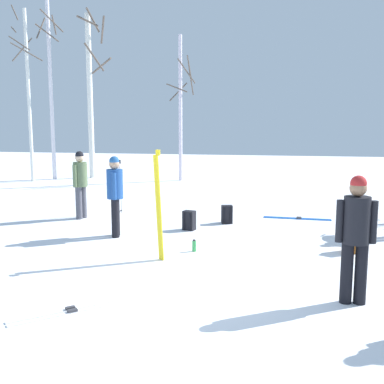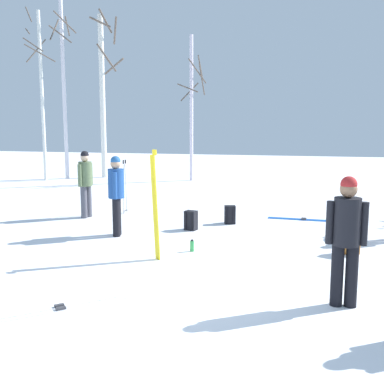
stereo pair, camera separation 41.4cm
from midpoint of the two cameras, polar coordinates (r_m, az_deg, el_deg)
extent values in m
plane|color=white|center=(6.99, -4.78, -11.26)|extent=(60.00, 60.00, 0.00)
cylinder|color=black|center=(6.37, 18.78, -9.76)|extent=(0.16, 0.16, 0.82)
cylinder|color=black|center=(6.34, 17.16, -9.77)|extent=(0.16, 0.16, 0.82)
cylinder|color=black|center=(6.18, 18.27, -3.40)|extent=(0.34, 0.34, 0.62)
sphere|color=#997051|center=(6.11, 18.45, 0.46)|extent=(0.22, 0.22, 0.22)
sphere|color=#B22626|center=(6.10, 18.48, 1.02)|extent=(0.21, 0.21, 0.21)
cylinder|color=black|center=(6.22, 20.18, -3.60)|extent=(0.10, 0.10, 0.56)
cylinder|color=black|center=(6.15, 16.33, -3.55)|extent=(0.10, 0.10, 0.56)
cylinder|color=#4C4C56|center=(11.80, -15.08, -1.36)|extent=(0.16, 0.16, 0.82)
cylinder|color=#4C4C56|center=(11.93, -14.53, -1.23)|extent=(0.16, 0.16, 0.82)
cylinder|color=#566B47|center=(11.77, -14.93, 2.16)|extent=(0.34, 0.34, 0.62)
sphere|color=beige|center=(11.73, -15.01, 4.20)|extent=(0.22, 0.22, 0.22)
sphere|color=black|center=(11.73, -15.02, 4.50)|extent=(0.21, 0.21, 0.21)
cylinder|color=#566B47|center=(11.61, -15.59, 1.96)|extent=(0.10, 0.10, 0.56)
cylinder|color=#566B47|center=(11.93, -14.28, 2.17)|extent=(0.10, 0.10, 0.56)
cylinder|color=black|center=(9.88, -10.76, -3.08)|extent=(0.16, 0.16, 0.82)
cylinder|color=black|center=(9.70, -10.88, -3.29)|extent=(0.16, 0.16, 0.82)
cylinder|color=#1E478C|center=(9.67, -10.94, 1.00)|extent=(0.34, 0.34, 0.62)
sphere|color=tan|center=(9.63, -11.01, 3.48)|extent=(0.22, 0.22, 0.22)
sphere|color=#265999|center=(9.62, -11.02, 3.84)|extent=(0.21, 0.21, 0.21)
cylinder|color=#1E478C|center=(9.88, -10.80, 1.04)|extent=(0.10, 0.10, 0.56)
cylinder|color=#1E478C|center=(9.47, -11.08, 0.72)|extent=(0.10, 0.10, 0.56)
ellipsoid|color=beige|center=(10.09, 18.38, -3.12)|extent=(0.30, 0.62, 0.26)
sphere|color=beige|center=(9.76, 18.87, -3.14)|extent=(0.18, 0.18, 0.18)
ellipsoid|color=beige|center=(9.70, 18.96, -3.32)|extent=(0.07, 0.11, 0.06)
cylinder|color=beige|center=(10.41, 17.94, -2.31)|extent=(0.06, 0.19, 0.17)
cylinder|color=beige|center=(9.98, 19.01, -4.86)|extent=(0.07, 0.07, 0.28)
cylinder|color=beige|center=(9.94, 18.15, -4.87)|extent=(0.07, 0.07, 0.28)
cylinder|color=beige|center=(10.35, 18.47, -4.37)|extent=(0.07, 0.07, 0.28)
cylinder|color=beige|center=(10.31, 17.64, -4.38)|extent=(0.07, 0.07, 0.28)
cube|color=yellow|center=(7.94, -5.87, -1.98)|extent=(0.18, 0.14, 1.85)
cube|color=yellow|center=(7.83, -5.98, 4.98)|extent=(0.06, 0.05, 0.10)
cube|color=yellow|center=(7.89, -5.62, -2.04)|extent=(0.18, 0.14, 1.85)
cube|color=yellow|center=(7.78, -5.72, 4.96)|extent=(0.06, 0.05, 0.10)
cube|color=white|center=(6.25, -16.56, -13.97)|extent=(1.26, 1.20, 0.02)
cube|color=#333338|center=(6.23, -17.03, -13.83)|extent=(0.13, 0.13, 0.03)
cube|color=white|center=(6.16, -16.32, -14.29)|extent=(1.26, 1.20, 0.02)
cube|color=#333338|center=(6.14, -16.79, -14.16)|extent=(0.13, 0.13, 0.03)
cube|color=blue|center=(11.70, 12.13, -3.34)|extent=(1.68, 0.12, 0.02)
cube|color=#333338|center=(11.70, 12.38, -3.24)|extent=(0.12, 0.07, 0.03)
cube|color=blue|center=(11.80, 12.14, -3.24)|extent=(1.68, 0.12, 0.02)
cube|color=#333338|center=(11.80, 12.39, -3.14)|extent=(0.12, 0.07, 0.03)
cylinder|color=#B2B2BC|center=(12.29, -9.96, 0.42)|extent=(0.02, 0.10, 1.34)
cylinder|color=black|center=(12.21, -10.05, 3.78)|extent=(0.04, 0.04, 0.10)
cylinder|color=black|center=(12.39, -9.89, -2.34)|extent=(0.07, 0.07, 0.01)
cylinder|color=#B2B2BC|center=(12.16, -10.21, 0.33)|extent=(0.02, 0.10, 1.34)
cylinder|color=black|center=(12.08, -10.30, 3.73)|extent=(0.04, 0.04, 0.10)
cylinder|color=black|center=(12.26, -10.14, -2.46)|extent=(0.07, 0.07, 0.01)
cube|color=black|center=(10.24, -1.52, -3.61)|extent=(0.30, 0.26, 0.44)
cube|color=black|center=(10.37, -1.18, -3.83)|extent=(0.20, 0.11, 0.20)
cube|color=black|center=(10.11, -1.46, -3.77)|extent=(0.04, 0.03, 0.37)
cube|color=black|center=(10.17, -2.18, -3.69)|extent=(0.04, 0.03, 0.37)
cube|color=black|center=(10.95, 3.34, -2.84)|extent=(0.30, 0.26, 0.44)
cube|color=black|center=(11.09, 3.27, -3.04)|extent=(0.20, 0.11, 0.20)
cube|color=black|center=(10.84, 3.79, -2.95)|extent=(0.04, 0.03, 0.37)
cube|color=black|center=(10.83, 3.03, -2.96)|extent=(0.04, 0.03, 0.37)
cube|color=#99591E|center=(8.90, 18.25, -5.87)|extent=(0.32, 0.30, 0.44)
cube|color=#99591E|center=(8.80, 17.93, -6.46)|extent=(0.20, 0.14, 0.20)
cube|color=black|center=(9.03, 18.08, -5.66)|extent=(0.04, 0.04, 0.37)
cube|color=black|center=(8.99, 18.94, -5.77)|extent=(0.04, 0.04, 0.37)
cylinder|color=green|center=(8.54, -1.12, -6.86)|extent=(0.08, 0.08, 0.20)
cylinder|color=black|center=(8.52, -1.12, -6.13)|extent=(0.05, 0.05, 0.02)
cylinder|color=silver|center=(20.37, -20.48, 11.17)|extent=(0.14, 0.14, 7.05)
cylinder|color=brown|center=(20.73, -22.07, 20.30)|extent=(0.64, 0.57, 0.75)
cylinder|color=brown|center=(20.23, -21.55, 17.09)|extent=(0.94, 0.08, 0.61)
cylinder|color=brown|center=(20.98, -21.21, 16.44)|extent=(0.58, 0.76, 1.05)
cylinder|color=brown|center=(19.96, -20.74, 16.22)|extent=(1.04, 0.68, 0.68)
cylinder|color=brown|center=(20.62, -22.17, 18.47)|extent=(0.66, 0.71, 0.40)
cylinder|color=silver|center=(20.91, -17.95, 12.09)|extent=(0.17, 0.17, 7.69)
cylinder|color=brown|center=(20.76, -18.41, 18.54)|extent=(0.89, 0.41, 0.72)
cylinder|color=brown|center=(20.86, -17.87, 19.90)|extent=(0.69, 0.77, 0.84)
cylinder|color=brown|center=(21.21, -17.60, 19.48)|extent=(0.18, 0.56, 0.72)
cylinder|color=brown|center=(21.43, -19.12, 18.97)|extent=(0.08, 0.75, 1.01)
cylinder|color=silver|center=(21.01, -13.32, 11.55)|extent=(0.24, 0.24, 7.18)
cylinder|color=brown|center=(21.00, -13.66, 20.25)|extent=(0.87, 0.45, 0.46)
cylinder|color=brown|center=(21.20, -13.00, 20.41)|extent=(0.38, 0.71, 0.93)
cylinder|color=brown|center=(21.54, -11.93, 15.33)|extent=(1.26, 0.75, 0.64)
cylinder|color=brown|center=(21.43, -11.81, 19.39)|extent=(0.71, 1.20, 0.96)
cylinder|color=brown|center=(20.79, -12.83, 16.27)|extent=(0.62, 0.85, 1.13)
cylinder|color=silver|center=(19.43, -2.09, 10.42)|extent=(0.15, 0.15, 6.09)
cylinder|color=brown|center=(19.06, -2.57, 13.00)|extent=(0.92, 0.14, 0.40)
cylinder|color=brown|center=(19.41, -0.77, 14.06)|extent=(0.06, 0.95, 1.24)
cylinder|color=brown|center=(19.49, -0.98, 15.52)|extent=(0.06, 0.81, 0.85)
cylinder|color=brown|center=(19.84, -2.35, 12.52)|extent=(0.73, 0.41, 0.80)
cylinder|color=brown|center=(19.19, -1.34, 15.02)|extent=(0.64, 0.72, 0.96)
camera|label=1|loc=(0.21, -91.28, -0.19)|focal=42.23mm
camera|label=2|loc=(0.21, 88.72, 0.19)|focal=42.23mm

